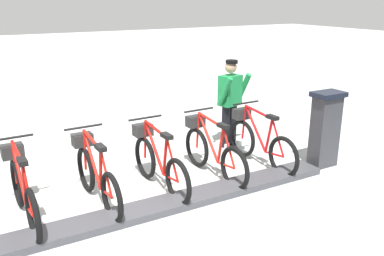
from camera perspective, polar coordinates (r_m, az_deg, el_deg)
ground_plane at (r=5.72m, az=-4.38°, el=-11.13°), size 60.00×60.00×0.00m
dock_rail_base at (r=5.70m, az=-4.39°, el=-10.69°), size 0.44×5.51×0.10m
payment_kiosk at (r=7.24m, az=17.83°, el=0.00°), size 0.36×0.52×1.28m
bike_docked_0 at (r=7.10m, az=9.20°, el=-1.71°), size 1.72×0.54×1.02m
bike_docked_1 at (r=6.58m, az=2.75°, el=-3.07°), size 1.72×0.54×1.02m
bike_docked_2 at (r=6.16m, az=-4.71°, el=-4.59°), size 1.72×0.54×1.02m
bike_docked_3 at (r=5.86m, az=-13.13°, el=-6.20°), size 1.72×0.54×1.02m
bike_docked_4 at (r=5.70m, az=-22.27°, el=-7.79°), size 1.72×0.54×1.02m
worker_near_rack at (r=7.75m, az=5.28°, el=3.78°), size 0.51×0.68×1.66m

